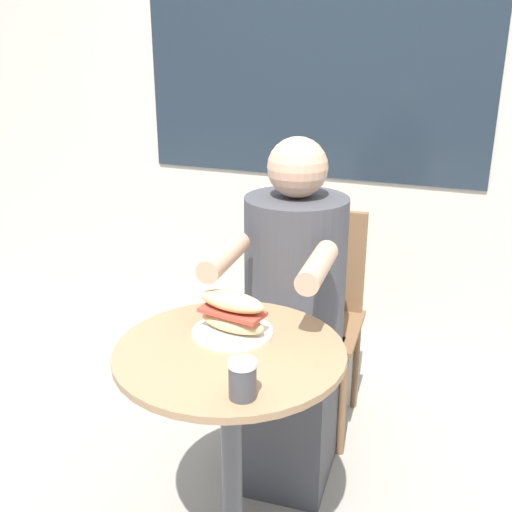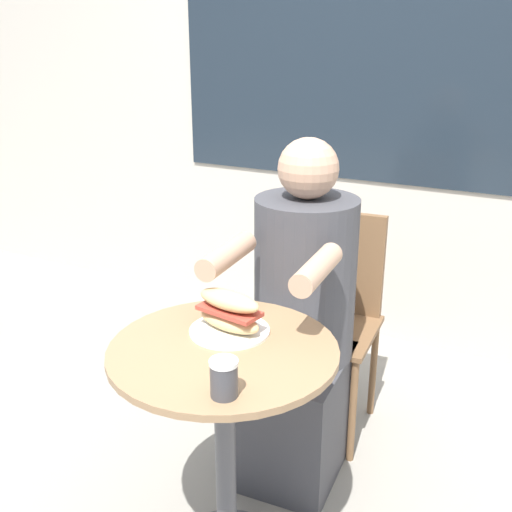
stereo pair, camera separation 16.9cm
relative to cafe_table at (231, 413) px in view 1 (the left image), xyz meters
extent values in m
cube|color=beige|center=(0.00, 1.69, 0.88)|extent=(8.00, 0.08, 2.80)
cube|color=#1E2833|center=(-0.30, 1.64, 0.94)|extent=(1.76, 0.01, 1.25)
cylinder|color=#997551|center=(0.00, 0.00, 0.19)|extent=(0.62, 0.62, 0.02)
cylinder|color=#515156|center=(0.00, 0.00, -0.16)|extent=(0.06, 0.06, 0.69)
cube|color=brown|center=(0.01, 0.76, -0.08)|extent=(0.41, 0.41, 0.02)
cube|color=brown|center=(-0.01, 0.93, 0.14)|extent=(0.35, 0.06, 0.42)
cylinder|color=brown|center=(0.18, 0.61, -0.31)|extent=(0.03, 0.03, 0.43)
cylinder|color=brown|center=(-0.15, 0.58, -0.31)|extent=(0.03, 0.03, 0.43)
cylinder|color=brown|center=(0.16, 0.93, -0.31)|extent=(0.03, 0.03, 0.43)
cylinder|color=brown|center=(-0.17, 0.91, -0.31)|extent=(0.03, 0.03, 0.43)
cube|color=#424247|center=(0.01, 0.47, -0.30)|extent=(0.36, 0.46, 0.45)
cylinder|color=#424247|center=(0.01, 0.54, 0.21)|extent=(0.35, 0.35, 0.56)
sphere|color=tan|center=(0.01, 0.54, 0.59)|extent=(0.20, 0.20, 0.20)
cylinder|color=tan|center=(0.17, 0.23, 0.38)|extent=(0.09, 0.28, 0.07)
cylinder|color=tan|center=(-0.11, 0.21, 0.38)|extent=(0.09, 0.28, 0.07)
cylinder|color=white|center=(-0.03, 0.08, 0.21)|extent=(0.23, 0.23, 0.01)
ellipsoid|color=#DBB77A|center=(-0.03, 0.08, 0.24)|extent=(0.21, 0.11, 0.05)
cube|color=#B74233|center=(-0.03, 0.08, 0.27)|extent=(0.19, 0.11, 0.01)
ellipsoid|color=#DBB77A|center=(-0.03, 0.08, 0.30)|extent=(0.21, 0.11, 0.05)
cylinder|color=#424247|center=(0.12, -0.20, 0.24)|extent=(0.06, 0.06, 0.08)
cylinder|color=white|center=(0.12, -0.20, 0.29)|extent=(0.07, 0.07, 0.01)
camera|label=1|loc=(0.59, -1.29, 0.98)|focal=42.00mm
camera|label=2|loc=(0.75, -1.22, 0.98)|focal=42.00mm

